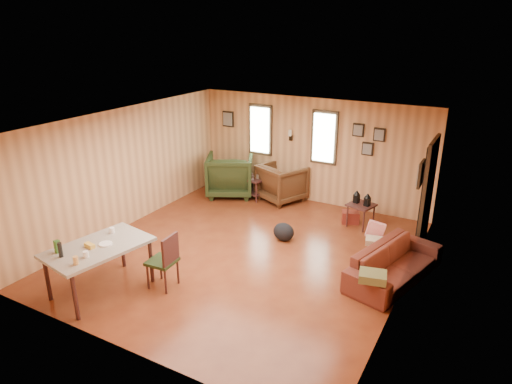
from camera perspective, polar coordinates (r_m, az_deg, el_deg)
room at (r=8.02m, az=0.62°, el=0.56°), size 5.54×6.04×2.44m
sofa at (r=7.72m, az=17.01°, el=-7.94°), size 1.06×2.02×0.76m
recliner_brown at (r=10.61m, az=3.26°, el=1.40°), size 1.19×1.16×0.95m
recliner_green at (r=10.95m, az=-3.27°, el=2.40°), size 1.40×1.37×1.10m
end_table at (r=10.72m, az=-0.21°, el=0.94°), size 0.57×0.53×0.63m
side_table at (r=9.42m, az=13.05°, el=-1.36°), size 0.58×0.58×0.76m
cooler at (r=9.71m, az=11.73°, el=-3.10°), size 0.42×0.36×0.25m
backpack at (r=8.75m, az=3.47°, el=-4.99°), size 0.42×0.32×0.36m
sofa_pillows at (r=7.49m, az=14.56°, el=-7.54°), size 0.75×1.69×0.35m
dining_table at (r=7.33m, az=-19.20°, el=-6.88°), size 1.17×1.65×0.99m
dining_chair at (r=7.25m, az=-11.26°, el=-8.13°), size 0.44×0.44×0.91m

